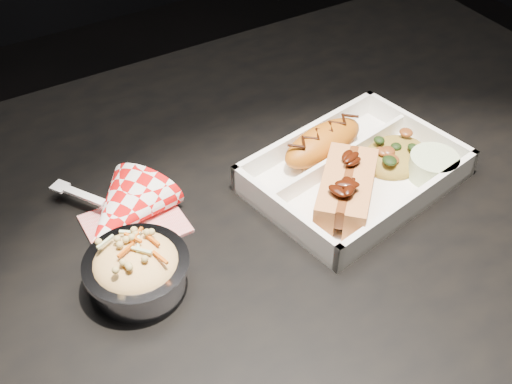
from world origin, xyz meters
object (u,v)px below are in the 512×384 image
dining_table (261,267)px  hotdog (346,188)px  food_tray (354,175)px  napkin_fork (122,213)px  foil_coleslaw_cup (137,268)px  fried_pastry (323,143)px

dining_table → hotdog: 0.16m
dining_table → food_tray: size_ratio=4.31×
napkin_fork → food_tray: bearing=42.0°
hotdog → foil_coleslaw_cup: (-0.26, 0.01, -0.00)m
food_tray → foil_coleslaw_cup: (-0.30, -0.02, 0.02)m
hotdog → napkin_fork: size_ratio=0.80×
hotdog → foil_coleslaw_cup: 0.26m
dining_table → fried_pastry: (0.12, 0.05, 0.12)m
food_tray → napkin_fork: bearing=153.8°
fried_pastry → foil_coleslaw_cup: size_ratio=1.14×
hotdog → napkin_fork: 0.26m
fried_pastry → napkin_fork: napkin_fork is taller
food_tray → napkin_fork: (-0.27, 0.08, 0.01)m
fried_pastry → hotdog: size_ratio=0.97×
food_tray → napkin_fork: size_ratio=1.74×
napkin_fork → fried_pastry: bearing=52.7°
dining_table → foil_coleslaw_cup: size_ratio=10.92×
food_tray → hotdog: 0.06m
food_tray → napkin_fork: napkin_fork is taller
food_tray → foil_coleslaw_cup: foil_coleslaw_cup is taller
food_tray → foil_coleslaw_cup: 0.30m
food_tray → foil_coleslaw_cup: size_ratio=2.53×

